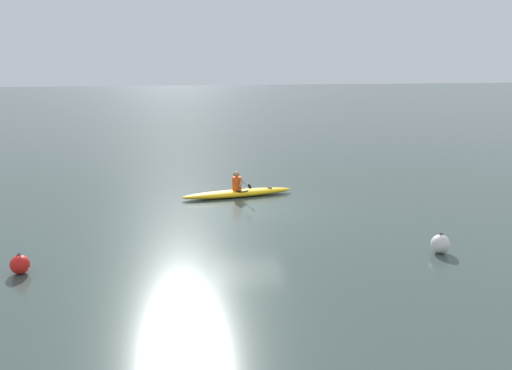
# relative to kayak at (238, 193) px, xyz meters

# --- Properties ---
(ground_plane) EXTENTS (160.00, 160.00, 0.00)m
(ground_plane) POSITION_rel_kayak_xyz_m (-0.16, 1.45, -0.14)
(ground_plane) COLOR #384742
(kayak) EXTENTS (4.32, 1.34, 0.27)m
(kayak) POSITION_rel_kayak_xyz_m (0.00, 0.00, 0.00)
(kayak) COLOR #EAB214
(kayak) RESTS_ON ground
(kayaker) EXTENTS (0.58, 2.30, 0.71)m
(kayaker) POSITION_rel_kayak_xyz_m (0.01, 0.00, 0.43)
(kayaker) COLOR #E04C14
(kayaker) RESTS_ON kayak
(mooring_buoy_white_far) EXTENTS (0.51, 0.51, 0.55)m
(mooring_buoy_white_far) POSITION_rel_kayak_xyz_m (-4.68, 6.72, 0.12)
(mooring_buoy_white_far) COLOR silver
(mooring_buoy_white_far) RESTS_ON ground
(mooring_buoy_channel_marker) EXTENTS (0.47, 0.47, 0.51)m
(mooring_buoy_channel_marker) POSITION_rel_kayak_xyz_m (6.14, 6.46, 0.10)
(mooring_buoy_channel_marker) COLOR red
(mooring_buoy_channel_marker) RESTS_ON ground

